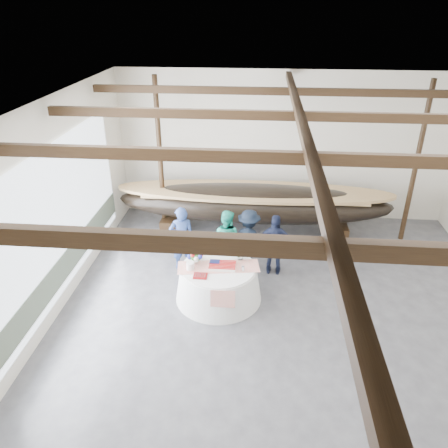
{
  "coord_description": "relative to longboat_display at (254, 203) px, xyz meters",
  "views": [
    {
      "loc": [
        -0.65,
        -6.9,
        6.21
      ],
      "look_at": [
        -1.52,
        2.76,
        1.22
      ],
      "focal_mm": 35.0,
      "sensor_mm": 36.0,
      "label": 1
    }
  ],
  "objects": [
    {
      "name": "wall_left",
      "position": [
        -4.18,
        -4.68,
        1.3
      ],
      "size": [
        0.02,
        12.0,
        4.5
      ],
      "primitive_type": "cube",
      "color": "silver",
      "rests_on": "ground"
    },
    {
      "name": "ceiling",
      "position": [
        0.82,
        -4.68,
        3.55
      ],
      "size": [
        10.0,
        12.0,
        0.01
      ],
      "primitive_type": "cube",
      "color": "white",
      "rests_on": "wall_back"
    },
    {
      "name": "pavilion_structure",
      "position": [
        0.82,
        -3.87,
        3.05
      ],
      "size": [
        9.8,
        11.76,
        4.5
      ],
      "color": "black",
      "rests_on": "ground"
    },
    {
      "name": "guest_man_left",
      "position": [
        -0.07,
        -1.85,
        -0.16
      ],
      "size": [
        1.14,
        0.83,
        1.58
      ],
      "primitive_type": "imported",
      "rotation": [
        0.0,
        0.0,
        2.89
      ],
      "color": "black",
      "rests_on": "ground"
    },
    {
      "name": "guest_man_right",
      "position": [
        0.6,
        -2.14,
        -0.15
      ],
      "size": [
        0.98,
        0.47,
        1.62
      ],
      "primitive_type": "imported",
      "rotation": [
        0.0,
        0.0,
        3.06
      ],
      "color": "black",
      "rests_on": "ground"
    },
    {
      "name": "longboat_display",
      "position": [
        0.0,
        0.0,
        0.0
      ],
      "size": [
        7.97,
        1.59,
        1.49
      ],
      "color": "black",
      "rests_on": "ground"
    },
    {
      "name": "guest_woman_blue",
      "position": [
        -1.75,
        -2.08,
        -0.1
      ],
      "size": [
        0.71,
        0.55,
        1.71
      ],
      "primitive_type": "imported",
      "rotation": [
        0.0,
        0.0,
        3.4
      ],
      "color": "navy",
      "rests_on": "ground"
    },
    {
      "name": "wall_back",
      "position": [
        0.82,
        1.32,
        1.3
      ],
      "size": [
        10.0,
        0.02,
        4.5
      ],
      "primitive_type": "cube",
      "color": "silver",
      "rests_on": "ground"
    },
    {
      "name": "floor",
      "position": [
        0.82,
        -4.68,
        -0.95
      ],
      "size": [
        10.0,
        12.0,
        0.01
      ],
      "primitive_type": "cube",
      "color": "#3D3D42",
      "rests_on": "ground"
    },
    {
      "name": "banquet_table",
      "position": [
        -0.7,
        -3.31,
        -0.53
      ],
      "size": [
        1.99,
        1.99,
        0.85
      ],
      "color": "white",
      "rests_on": "ground"
    },
    {
      "name": "guest_woman_teal",
      "position": [
        -0.64,
        -1.87,
        -0.17
      ],
      "size": [
        0.91,
        0.8,
        1.56
      ],
      "primitive_type": "imported",
      "rotation": [
        0.0,
        0.0,
        2.82
      ],
      "color": "#21AD91",
      "rests_on": "ground"
    },
    {
      "name": "open_bay",
      "position": [
        -4.13,
        -3.68,
        0.87
      ],
      "size": [
        0.03,
        7.0,
        3.2
      ],
      "color": "silver",
      "rests_on": "ground"
    },
    {
      "name": "tabletop_items",
      "position": [
        -0.76,
        -3.17,
        0.04
      ],
      "size": [
        1.89,
        1.04,
        0.4
      ],
      "color": "red",
      "rests_on": "banquet_table"
    }
  ]
}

